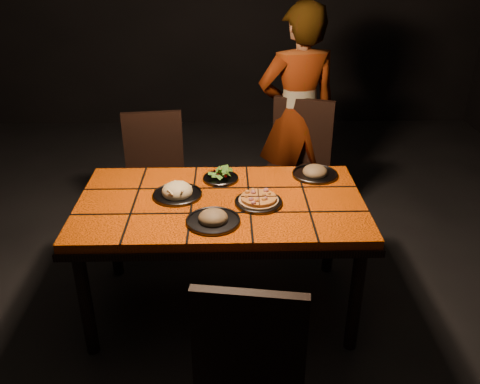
{
  "coord_description": "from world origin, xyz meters",
  "views": [
    {
      "loc": [
        0.05,
        -2.52,
        2.08
      ],
      "look_at": [
        0.11,
        -0.04,
        0.82
      ],
      "focal_mm": 38.0,
      "sensor_mm": 36.0,
      "label": 1
    }
  ],
  "objects_px": {
    "chair_far_left": "(155,170)",
    "plate_pizza": "(259,201)",
    "dining_table": "(221,212)",
    "chair_near": "(251,356)",
    "diner": "(297,117)",
    "chair_far_right": "(298,159)",
    "plate_pasta": "(177,192)"
  },
  "relations": [
    {
      "from": "chair_near",
      "to": "plate_pasta",
      "type": "xyz_separation_m",
      "value": [
        -0.38,
        1.04,
        0.23
      ]
    },
    {
      "from": "chair_near",
      "to": "plate_pasta",
      "type": "distance_m",
      "value": 1.13
    },
    {
      "from": "diner",
      "to": "chair_far_left",
      "type": "bearing_deg",
      "value": 3.95
    },
    {
      "from": "chair_near",
      "to": "chair_far_right",
      "type": "height_order",
      "value": "chair_far_right"
    },
    {
      "from": "chair_far_right",
      "to": "chair_near",
      "type": "bearing_deg",
      "value": -81.54
    },
    {
      "from": "plate_pasta",
      "to": "chair_near",
      "type": "bearing_deg",
      "value": -70.04
    },
    {
      "from": "chair_far_left",
      "to": "plate_pasta",
      "type": "bearing_deg",
      "value": -80.4
    },
    {
      "from": "plate_pizza",
      "to": "chair_far_left",
      "type": "bearing_deg",
      "value": 127.4
    },
    {
      "from": "dining_table",
      "to": "plate_pasta",
      "type": "xyz_separation_m",
      "value": [
        -0.25,
        0.06,
        0.1
      ]
    },
    {
      "from": "dining_table",
      "to": "plate_pizza",
      "type": "height_order",
      "value": "plate_pizza"
    },
    {
      "from": "chair_far_left",
      "to": "plate_pasta",
      "type": "height_order",
      "value": "chair_far_left"
    },
    {
      "from": "chair_near",
      "to": "dining_table",
      "type": "bearing_deg",
      "value": -73.91
    },
    {
      "from": "chair_far_left",
      "to": "diner",
      "type": "bearing_deg",
      "value": 8.11
    },
    {
      "from": "chair_far_left",
      "to": "plate_pizza",
      "type": "relative_size",
      "value": 3.59
    },
    {
      "from": "chair_far_right",
      "to": "diner",
      "type": "xyz_separation_m",
      "value": [
        0.01,
        0.19,
        0.26
      ]
    },
    {
      "from": "dining_table",
      "to": "chair_far_left",
      "type": "xyz_separation_m",
      "value": [
        -0.49,
        0.87,
        -0.13
      ]
    },
    {
      "from": "chair_far_left",
      "to": "chair_far_right",
      "type": "xyz_separation_m",
      "value": [
        1.06,
        0.1,
        0.03
      ]
    },
    {
      "from": "chair_far_left",
      "to": "plate_pizza",
      "type": "height_order",
      "value": "chair_far_left"
    },
    {
      "from": "dining_table",
      "to": "chair_far_left",
      "type": "relative_size",
      "value": 1.7
    },
    {
      "from": "plate_pizza",
      "to": "plate_pasta",
      "type": "height_order",
      "value": "plate_pasta"
    },
    {
      "from": "dining_table",
      "to": "chair_near",
      "type": "height_order",
      "value": "chair_near"
    },
    {
      "from": "chair_near",
      "to": "chair_far_left",
      "type": "height_order",
      "value": "chair_near"
    },
    {
      "from": "diner",
      "to": "plate_pizza",
      "type": "bearing_deg",
      "value": 61.96
    },
    {
      "from": "plate_pizza",
      "to": "plate_pasta",
      "type": "xyz_separation_m",
      "value": [
        -0.46,
        0.1,
        0.01
      ]
    },
    {
      "from": "chair_near",
      "to": "chair_far_left",
      "type": "distance_m",
      "value": 1.96
    },
    {
      "from": "dining_table",
      "to": "diner",
      "type": "height_order",
      "value": "diner"
    },
    {
      "from": "plate_pizza",
      "to": "chair_near",
      "type": "bearing_deg",
      "value": -94.83
    },
    {
      "from": "chair_near",
      "to": "chair_far_left",
      "type": "relative_size",
      "value": 1.0
    },
    {
      "from": "chair_near",
      "to": "diner",
      "type": "height_order",
      "value": "diner"
    },
    {
      "from": "chair_far_left",
      "to": "chair_far_right",
      "type": "height_order",
      "value": "chair_far_right"
    },
    {
      "from": "dining_table",
      "to": "plate_pizza",
      "type": "bearing_deg",
      "value": -13.13
    },
    {
      "from": "chair_far_left",
      "to": "chair_far_right",
      "type": "distance_m",
      "value": 1.06
    }
  ]
}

